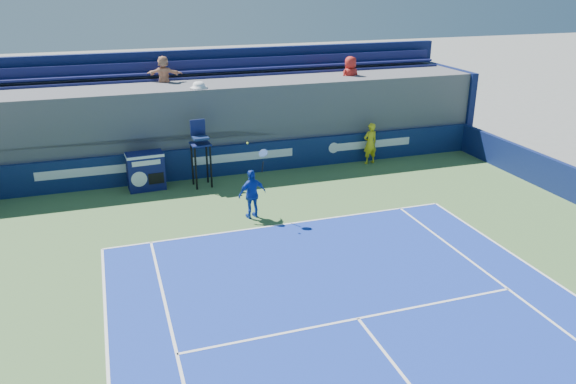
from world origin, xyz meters
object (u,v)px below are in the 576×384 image
object	(u,v)px
tennis_player	(252,194)
match_clock	(146,170)
umpire_chair	(200,146)
ball_person	(370,143)

from	to	relation	value
tennis_player	match_clock	bearing A→B (deg)	128.99
umpire_chair	tennis_player	world-z (taller)	tennis_player
match_clock	umpire_chair	xyz separation A→B (m)	(1.99, -0.28, 0.79)
ball_person	umpire_chair	size ratio (longest dim) A/B	0.69
ball_person	umpire_chair	world-z (taller)	umpire_chair
match_clock	tennis_player	bearing A→B (deg)	-51.01
match_clock	umpire_chair	size ratio (longest dim) A/B	0.56
match_clock	umpire_chair	distance (m)	2.16
umpire_chair	ball_person	bearing A→B (deg)	3.77
tennis_player	ball_person	bearing A→B (deg)	32.79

